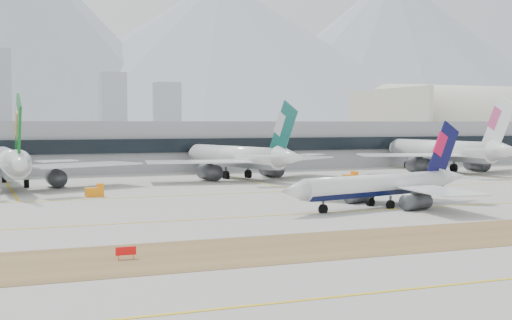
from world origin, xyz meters
name	(u,v)px	position (x,y,z in m)	size (l,w,h in m)	color
ground	(263,212)	(0.00, 0.00, 0.00)	(3000.00, 3000.00, 0.00)	#A2A098
apron_markings	(485,278)	(0.00, -53.95, 0.02)	(360.00, 122.22, 0.06)	brown
taxiing_airliner	(383,186)	(22.03, -1.54, 3.65)	(44.35, 37.87, 15.14)	white
widebody_eva	(10,164)	(-35.94, 59.13, 5.46)	(57.61, 56.26, 20.54)	white
widebody_cathay	(239,158)	(21.03, 66.42, 5.35)	(55.30, 54.92, 20.12)	white
widebody_china_air	(446,152)	(86.26, 66.22, 5.91)	(62.34, 60.82, 22.22)	white
terminal	(121,145)	(0.00, 114.84, 7.50)	(280.00, 43.10, 15.00)	gray
hangar	(478,157)	(154.56, 135.00, 0.14)	(91.00, 60.00, 60.00)	beige
hold_sign_left	(126,251)	(-29.19, -32.00, 0.88)	(2.20, 0.15, 1.35)	red
gse_b	(95,191)	(-21.45, 34.34, 1.05)	(3.55, 2.00, 2.60)	orange
gse_c	(351,178)	(42.97, 46.47, 1.05)	(3.55, 2.00, 2.60)	orange
mountain_ridge	(7,39)	(33.00, 1404.14, 181.85)	(2830.00, 1120.00, 470.00)	#9EA8B7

